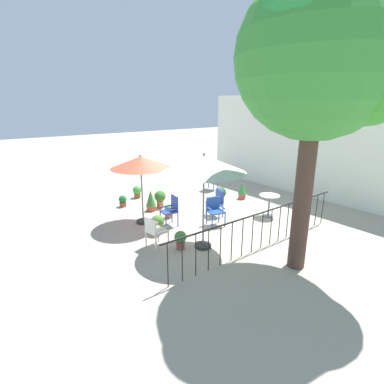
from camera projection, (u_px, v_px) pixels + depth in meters
ground_plane at (191, 215)px, 10.16m from camera, size 60.00×60.00×0.00m
villa_facade at (291, 144)px, 12.63m from camera, size 8.86×0.30×4.03m
terrace_railing at (262, 224)px, 7.66m from camera, size 0.03×6.11×1.01m
shade_tree at (322, 57)px, 5.71m from camera, size 3.38×3.22×6.11m
patio_umbrella_0 at (204, 165)px, 7.29m from camera, size 2.10×2.10×2.50m
patio_umbrella_1 at (141, 163)px, 9.00m from camera, size 1.82×1.82×2.18m
cafe_table_0 at (269, 202)px, 9.95m from camera, size 0.67×0.67×0.74m
patio_chair_0 at (217, 200)px, 10.01m from camera, size 0.58×0.52×0.89m
patio_chair_1 at (210, 179)px, 12.99m from camera, size 0.63×0.60×0.88m
patio_chair_2 at (171, 209)px, 9.20m from camera, size 0.47×0.49×0.94m
patio_chair_3 at (154, 230)px, 7.74m from camera, size 0.52×0.49×0.86m
patio_chair_4 at (215, 209)px, 9.25m from camera, size 0.55×0.57×0.87m
potted_plant_0 at (123, 201)px, 10.98m from camera, size 0.28×0.28×0.42m
potted_plant_1 at (137, 191)px, 12.01m from camera, size 0.35×0.35×0.49m
potted_plant_2 at (160, 198)px, 10.82m from camera, size 0.41×0.41×0.64m
potted_plant_3 at (169, 211)px, 9.90m from camera, size 0.28×0.28×0.46m
potted_plant_4 at (221, 194)px, 11.23m from camera, size 0.41×0.41×0.65m
potted_plant_5 at (242, 191)px, 11.85m from camera, size 0.33×0.33×0.65m
potted_plant_6 at (158, 223)px, 8.63m from camera, size 0.38×0.38×0.58m
potted_plant_7 at (180, 239)px, 7.74m from camera, size 0.32×0.32×0.50m
potted_plant_8 at (151, 200)px, 10.50m from camera, size 0.35×0.35×0.75m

